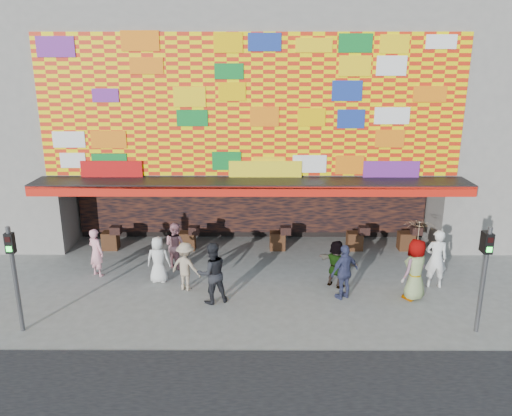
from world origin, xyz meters
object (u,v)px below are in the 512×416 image
object	(u,v)px
signal_left	(14,268)
ped_g	(415,270)
ped_b	(96,252)
ped_f	(336,264)
ped_a	(158,260)
signal_right	(485,268)
parasol	(419,234)
ped_d	(186,266)
ped_i	(175,245)
ped_c	(212,273)
ped_e	(345,272)
ped_h	(436,259)

from	to	relation	value
signal_left	ped_g	size ratio (longest dim) A/B	1.55
ped_b	ped_f	size ratio (longest dim) A/B	1.07
ped_b	ped_a	bearing A→B (deg)	-158.85
signal_right	parasol	world-z (taller)	signal_right
ped_d	ped_i	xyz separation A→B (m)	(-0.62, 1.80, 0.03)
signal_left	ped_i	xyz separation A→B (m)	(3.52, 4.36, -1.03)
signal_right	ped_a	size ratio (longest dim) A/B	1.91
ped_c	parasol	world-z (taller)	parasol
signal_left	ped_e	distance (m)	9.36
ped_d	ped_f	xyz separation A→B (m)	(4.83, 0.28, -0.01)
ped_g	parasol	distance (m)	1.15
ped_c	ped_d	world-z (taller)	ped_c
ped_a	ped_d	bearing A→B (deg)	151.03
signal_left	parasol	bearing A→B (deg)	9.80
ped_e	signal_right	bearing A→B (deg)	117.50
ped_d	ped_h	xyz separation A→B (m)	(8.02, 0.23, 0.18)
ped_h	parasol	bearing A→B (deg)	45.79
signal_left	ped_f	bearing A→B (deg)	17.54
ped_e	ped_i	size ratio (longest dim) A/B	1.06
ped_b	signal_right	bearing A→B (deg)	-163.65
ped_f	ped_g	bearing A→B (deg)	-161.46
ped_a	ped_f	xyz separation A→B (m)	(5.82, -0.30, -0.00)
ped_f	ped_i	bearing A→B (deg)	24.33
signal_right	ped_f	world-z (taller)	signal_right
signal_left	parasol	size ratio (longest dim) A/B	1.69
signal_left	ped_d	world-z (taller)	signal_left
ped_a	ped_d	distance (m)	1.14
ped_b	ped_f	bearing A→B (deg)	-151.73
ped_i	ped_g	bearing A→B (deg)	-161.28
ped_b	ped_g	bearing A→B (deg)	-155.37
ped_g	ped_h	world-z (taller)	ped_h
ped_b	parasol	size ratio (longest dim) A/B	0.94
ped_a	ped_g	distance (m)	8.18
signal_right	signal_left	bearing A→B (deg)	180.00
ped_b	ped_h	bearing A→B (deg)	-150.35
ped_a	ped_e	distance (m)	6.06
ped_c	ped_h	distance (m)	7.19
signal_left	parasol	xyz separation A→B (m)	(11.25, 1.94, 0.25)
ped_c	ped_b	bearing A→B (deg)	-47.71
signal_left	ped_f	world-z (taller)	signal_left
signal_right	ped_a	xyz separation A→B (m)	(-9.25, 3.14, -1.07)
ped_a	ped_g	bearing A→B (deg)	172.82
signal_right	ped_d	bearing A→B (deg)	162.78
ped_f	ped_a	bearing A→B (deg)	37.04
signal_right	ped_e	distance (m)	3.97
ped_a	ped_d	xyz separation A→B (m)	(0.99, -0.58, 0.01)
signal_left	ped_h	world-z (taller)	signal_left
signal_left	ped_a	xyz separation A→B (m)	(3.15, 3.14, -1.07)
signal_left	ped_f	size ratio (longest dim) A/B	1.92
ped_a	ped_e	bearing A→B (deg)	170.11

